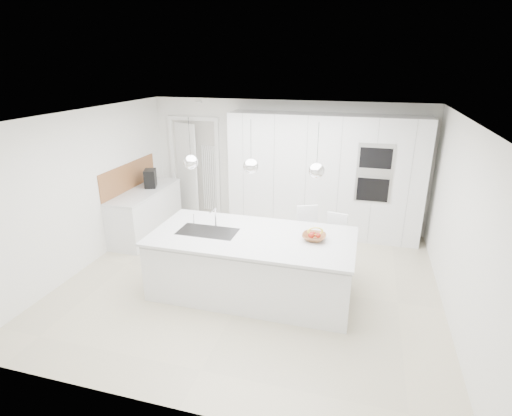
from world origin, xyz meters
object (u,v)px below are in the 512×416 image
(island_base, at_px, (251,267))
(espresso_machine, at_px, (150,178))
(fruit_bowl, at_px, (314,237))
(bar_stool_right, at_px, (335,247))
(bar_stool_left, at_px, (305,240))

(island_base, bearing_deg, espresso_machine, 145.56)
(island_base, xyz_separation_m, espresso_machine, (-2.53, 1.73, 0.64))
(fruit_bowl, bearing_deg, espresso_machine, 154.51)
(island_base, relative_size, fruit_bowl, 8.65)
(espresso_machine, xyz_separation_m, bar_stool_right, (3.63, -0.91, -0.57))
(island_base, height_order, espresso_machine, espresso_machine)
(espresso_machine, height_order, bar_stool_left, espresso_machine)
(island_base, distance_m, bar_stool_left, 1.09)
(island_base, height_order, bar_stool_right, bar_stool_right)
(fruit_bowl, height_order, bar_stool_left, bar_stool_left)
(bar_stool_left, bearing_deg, island_base, -149.92)
(island_base, bearing_deg, bar_stool_right, 36.79)
(fruit_bowl, distance_m, bar_stool_left, 0.90)
(espresso_machine, bearing_deg, bar_stool_left, -36.78)
(island_base, height_order, fruit_bowl, fruit_bowl)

